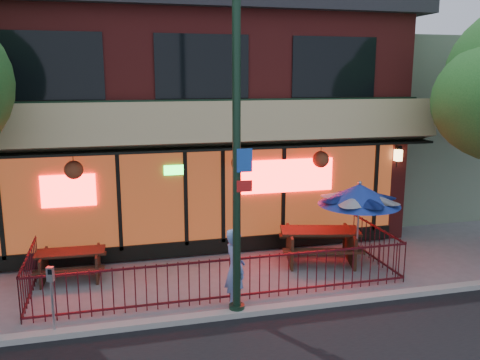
{
  "coord_description": "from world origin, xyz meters",
  "views": [
    {
      "loc": [
        -2.31,
        -9.74,
        4.77
      ],
      "look_at": [
        0.68,
        2.0,
        2.28
      ],
      "focal_mm": 38.0,
      "sensor_mm": 36.0,
      "label": 1
    }
  ],
  "objects_px": {
    "picnic_table_left": "(71,260)",
    "picnic_table_right": "(320,240)",
    "street_light": "(237,162)",
    "pedestrian": "(235,269)",
    "parking_meter_near": "(51,289)",
    "patio_umbrella": "(359,194)"
  },
  "relations": [
    {
      "from": "picnic_table_left",
      "to": "picnic_table_right",
      "type": "xyz_separation_m",
      "value": [
        6.22,
        -0.41,
        0.12
      ]
    },
    {
      "from": "picnic_table_left",
      "to": "parking_meter_near",
      "type": "height_order",
      "value": "parking_meter_near"
    },
    {
      "from": "picnic_table_right",
      "to": "patio_umbrella",
      "type": "relative_size",
      "value": 1.03
    },
    {
      "from": "street_light",
      "to": "picnic_table_right",
      "type": "xyz_separation_m",
      "value": [
        2.82,
        2.39,
        -2.58
      ]
    },
    {
      "from": "patio_umbrella",
      "to": "pedestrian",
      "type": "xyz_separation_m",
      "value": [
        -3.44,
        -1.33,
        -1.08
      ]
    },
    {
      "from": "street_light",
      "to": "picnic_table_right",
      "type": "distance_m",
      "value": 4.51
    },
    {
      "from": "street_light",
      "to": "picnic_table_right",
      "type": "height_order",
      "value": "street_light"
    },
    {
      "from": "picnic_table_left",
      "to": "parking_meter_near",
      "type": "relative_size",
      "value": 1.21
    },
    {
      "from": "picnic_table_right",
      "to": "parking_meter_near",
      "type": "height_order",
      "value": "parking_meter_near"
    },
    {
      "from": "picnic_table_right",
      "to": "pedestrian",
      "type": "bearing_deg",
      "value": -142.63
    },
    {
      "from": "patio_umbrella",
      "to": "pedestrian",
      "type": "relative_size",
      "value": 1.31
    },
    {
      "from": "parking_meter_near",
      "to": "picnic_table_right",
      "type": "bearing_deg",
      "value": 20.61
    },
    {
      "from": "street_light",
      "to": "picnic_table_left",
      "type": "distance_m",
      "value": 5.17
    },
    {
      "from": "patio_umbrella",
      "to": "picnic_table_right",
      "type": "bearing_deg",
      "value": 128.83
    },
    {
      "from": "picnic_table_left",
      "to": "patio_umbrella",
      "type": "bearing_deg",
      "value": -10.05
    },
    {
      "from": "street_light",
      "to": "picnic_table_left",
      "type": "relative_size",
      "value": 4.27
    },
    {
      "from": "picnic_table_left",
      "to": "street_light",
      "type": "bearing_deg",
      "value": -39.53
    },
    {
      "from": "picnic_table_left",
      "to": "pedestrian",
      "type": "relative_size",
      "value": 0.94
    },
    {
      "from": "parking_meter_near",
      "to": "pedestrian",
      "type": "bearing_deg",
      "value": 4.04
    },
    {
      "from": "picnic_table_left",
      "to": "picnic_table_right",
      "type": "height_order",
      "value": "picnic_table_right"
    },
    {
      "from": "parking_meter_near",
      "to": "picnic_table_left",
      "type": "bearing_deg",
      "value": 87.43
    },
    {
      "from": "patio_umbrella",
      "to": "picnic_table_left",
      "type": "bearing_deg",
      "value": 169.95
    }
  ]
}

